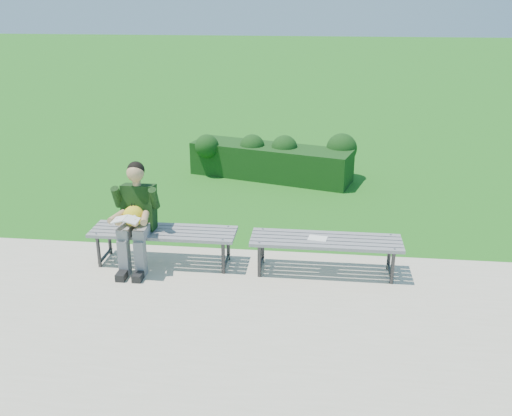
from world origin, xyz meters
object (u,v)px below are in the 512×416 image
Objects in this scene: hedge at (274,158)px; seated_boy at (136,214)px; bench_right at (326,243)px; paper_sheet at (318,238)px; bench_left at (163,234)px.

seated_boy is (-1.36, -3.86, 0.34)m from hedge.
hedge is 1.75× the size of bench_right.
paper_sheet is at bearing -77.52° from hedge.
hedge is at bearing 102.48° from paper_sheet.
seated_boy reaches higher than bench_right.
seated_boy is at bearing -178.41° from paper_sheet.
seated_boy is (-2.30, -0.06, 0.30)m from bench_right.
bench_right is 0.12m from paper_sheet.
bench_left reaches higher than paper_sheet.
bench_left is at bearing 178.95° from paper_sheet.
bench_right is (2.00, -0.03, 0.00)m from bench_left.
bench_right is at bearing 0.00° from paper_sheet.
seated_boy reaches higher than hedge.
hedge is 3.92m from bench_right.
hedge is 4.11m from seated_boy.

